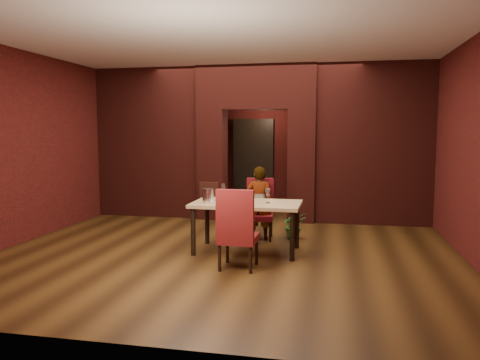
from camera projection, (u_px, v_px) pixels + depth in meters
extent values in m
plane|color=#432A10|center=(237.00, 241.00, 7.96)|extent=(8.00, 8.00, 0.00)
cube|color=silver|center=(237.00, 49.00, 7.62)|extent=(7.00, 8.00, 0.04)
cube|color=maroon|center=(269.00, 141.00, 11.69)|extent=(7.00, 0.04, 3.20)
cube|color=maroon|center=(138.00, 162.00, 3.89)|extent=(7.00, 0.04, 3.20)
cube|color=maroon|center=(48.00, 145.00, 8.48)|extent=(0.04, 8.00, 3.20)
cube|color=maroon|center=(462.00, 148.00, 7.10)|extent=(0.04, 8.00, 3.20)
cube|color=maroon|center=(212.00, 164.00, 9.97)|extent=(0.55, 0.55, 2.30)
cube|color=maroon|center=(302.00, 166.00, 9.60)|extent=(0.55, 0.55, 2.30)
cube|color=maroon|center=(257.00, 88.00, 9.62)|extent=(2.45, 0.55, 0.90)
cube|color=maroon|center=(150.00, 143.00, 10.21)|extent=(2.28, 0.35, 3.20)
cube|color=maroon|center=(374.00, 144.00, 9.27)|extent=(2.28, 0.35, 3.20)
cube|color=#A74630|center=(209.00, 194.00, 9.75)|extent=(0.40, 0.03, 0.50)
cube|color=black|center=(253.00, 163.00, 11.77)|extent=(0.90, 0.08, 2.10)
cube|color=black|center=(253.00, 163.00, 11.73)|extent=(1.02, 0.04, 2.22)
cube|color=#A37F52|center=(247.00, 227.00, 7.20)|extent=(1.65, 0.94, 0.77)
cube|color=maroon|center=(259.00, 209.00, 8.06)|extent=(0.51, 0.51, 1.04)
cube|color=maroon|center=(238.00, 228.00, 6.32)|extent=(0.51, 0.51, 1.10)
imported|color=silver|center=(259.00, 203.00, 8.00)|extent=(0.46, 0.30, 1.26)
cube|color=white|center=(226.00, 203.00, 7.05)|extent=(0.37, 0.34, 0.00)
cylinder|color=silver|center=(208.00, 196.00, 7.12)|extent=(0.18, 0.18, 0.22)
cylinder|color=white|center=(223.00, 191.00, 7.43)|extent=(0.06, 0.06, 0.26)
imported|color=#2A6D24|center=(294.00, 225.00, 8.11)|extent=(0.54, 0.52, 0.47)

